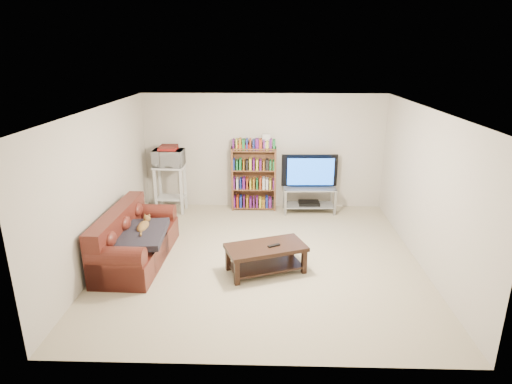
{
  "coord_description": "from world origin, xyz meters",
  "views": [
    {
      "loc": [
        0.1,
        -6.27,
        3.2
      ],
      "look_at": [
        -0.1,
        0.4,
        1.0
      ],
      "focal_mm": 30.0,
      "sensor_mm": 36.0,
      "label": 1
    }
  ],
  "objects_px": {
    "coffee_table": "(266,254)",
    "bookshelf": "(254,178)",
    "sofa": "(133,243)",
    "tv_stand": "(309,195)"
  },
  "relations": [
    {
      "from": "coffee_table",
      "to": "sofa",
      "type": "bearing_deg",
      "value": 150.8
    },
    {
      "from": "coffee_table",
      "to": "bookshelf",
      "type": "bearing_deg",
      "value": 74.97
    },
    {
      "from": "sofa",
      "to": "coffee_table",
      "type": "xyz_separation_m",
      "value": [
        2.12,
        -0.31,
        -0.0
      ]
    },
    {
      "from": "sofa",
      "to": "tv_stand",
      "type": "height_order",
      "value": "sofa"
    },
    {
      "from": "tv_stand",
      "to": "bookshelf",
      "type": "distance_m",
      "value": 1.21
    },
    {
      "from": "sofa",
      "to": "bookshelf",
      "type": "relative_size",
      "value": 1.49
    },
    {
      "from": "bookshelf",
      "to": "coffee_table",
      "type": "bearing_deg",
      "value": -84.99
    },
    {
      "from": "tv_stand",
      "to": "bookshelf",
      "type": "height_order",
      "value": "bookshelf"
    },
    {
      "from": "sofa",
      "to": "bookshelf",
      "type": "bearing_deg",
      "value": 54.52
    },
    {
      "from": "sofa",
      "to": "bookshelf",
      "type": "height_order",
      "value": "bookshelf"
    }
  ]
}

